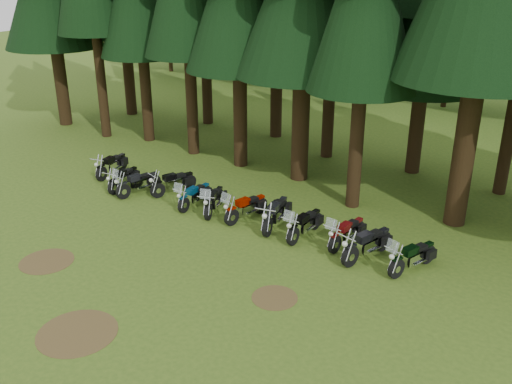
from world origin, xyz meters
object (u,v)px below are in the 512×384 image
motorcycle_1 (124,179)px  motorcycle_8 (304,225)px  motorcycle_9 (347,233)px  motorcycle_5 (214,201)px  motorcycle_7 (276,214)px  motorcycle_10 (367,245)px  motorcycle_2 (138,183)px  motorcycle_4 (195,196)px  motorcycle_6 (246,208)px  motorcycle_11 (412,257)px  motorcycle_3 (174,183)px  motorcycle_0 (112,166)px

motorcycle_1 → motorcycle_8: bearing=-7.3°
motorcycle_8 → motorcycle_9: motorcycle_8 is taller
motorcycle_1 → motorcycle_5: motorcycle_5 is taller
motorcycle_7 → motorcycle_10: (3.86, -0.30, -0.00)m
motorcycle_2 → motorcycle_4: 2.85m
motorcycle_2 → motorcycle_4: size_ratio=1.06×
motorcycle_1 → motorcycle_9: 10.44m
motorcycle_6 → motorcycle_11: bearing=9.8°
motorcycle_1 → motorcycle_2: size_ratio=0.93×
motorcycle_3 → motorcycle_4: bearing=-1.5°
motorcycle_10 → motorcycle_1: bearing=-163.3°
motorcycle_5 → motorcycle_6: motorcycle_6 is taller
motorcycle_7 → motorcycle_8: 1.33m
motorcycle_2 → motorcycle_1: bearing=-174.5°
motorcycle_1 → motorcycle_5: (4.80, 0.29, 0.03)m
motorcycle_6 → motorcycle_9: size_ratio=1.00×
motorcycle_5 → motorcycle_8: motorcycle_8 is taller
motorcycle_6 → motorcycle_2: bearing=-163.2°
motorcycle_5 → motorcycle_7: size_ratio=0.89×
motorcycle_10 → motorcycle_4: bearing=-164.8°
motorcycle_3 → motorcycle_6: motorcycle_6 is taller
motorcycle_4 → motorcycle_8: size_ratio=0.94×
motorcycle_4 → motorcycle_11: size_ratio=0.96×
motorcycle_2 → motorcycle_3: 1.51m
motorcycle_1 → motorcycle_7: bearing=-5.9°
motorcycle_5 → motorcycle_6: (1.45, 0.17, 0.00)m
motorcycle_1 → motorcycle_11: motorcycle_11 is taller
motorcycle_5 → motorcycle_7: (2.74, 0.27, 0.04)m
motorcycle_2 → motorcycle_5: bearing=16.2°
motorcycle_6 → motorcycle_10: size_ratio=0.94×
motorcycle_1 → motorcycle_3: bearing=10.7°
motorcycle_1 → motorcycle_5: bearing=-6.7°
motorcycle_7 → motorcycle_9: bearing=-9.6°
motorcycle_4 → motorcycle_10: size_ratio=0.90×
motorcycle_1 → motorcycle_9: motorcycle_9 is taller
motorcycle_4 → motorcycle_7: motorcycle_4 is taller
motorcycle_6 → motorcycle_10: bearing=8.8°
motorcycle_0 → motorcycle_7: size_ratio=0.93×
motorcycle_7 → motorcycle_10: motorcycle_7 is taller
motorcycle_6 → motorcycle_10: motorcycle_6 is taller
motorcycle_5 → motorcycle_2: bearing=164.4°
motorcycle_5 → motorcycle_7: 2.75m
motorcycle_0 → motorcycle_7: motorcycle_7 is taller
motorcycle_0 → motorcycle_2: bearing=-30.8°
motorcycle_7 → motorcycle_6: bearing=171.6°
motorcycle_2 → motorcycle_3: (1.20, 0.92, -0.01)m
motorcycle_0 → motorcycle_9: (12.07, -0.11, -0.00)m
motorcycle_0 → motorcycle_9: motorcycle_9 is taller
motorcycle_3 → motorcycle_7: (5.36, -0.27, 0.05)m
motorcycle_3 → motorcycle_7: bearing=14.1°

